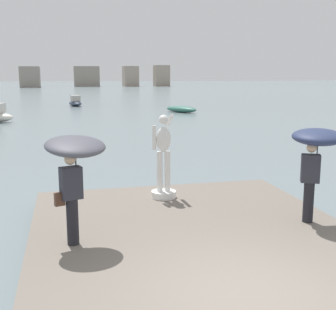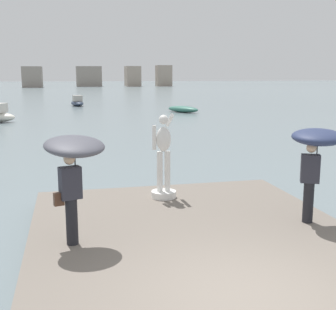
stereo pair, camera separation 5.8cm
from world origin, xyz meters
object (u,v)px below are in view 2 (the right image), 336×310
Objects in this scene: boat_far at (77,102)px; onlooker_left at (73,159)px; boat_near at (183,109)px; onlooker_right at (316,147)px; statue_white_figure at (164,163)px.

onlooker_left is at bearing -91.41° from boat_far.
onlooker_right is at bearing -100.00° from boat_near.
onlooker_right is at bearing -43.76° from statue_white_figure.
onlooker_right is (2.70, -2.59, 0.74)m from statue_white_figure.
onlooker_left reaches higher than boat_far.
onlooker_left is 4.97m from onlooker_right.
onlooker_left is at bearing -179.23° from onlooker_right.
statue_white_figure is 40.63m from boat_far.
onlooker_right is 0.55× the size of boat_near.
onlooker_left is 1.01× the size of onlooker_right.
boat_near is at bearing 74.17° from statue_white_figure.
boat_far reaches higher than boat_near.
onlooker_left is 33.90m from boat_near.
onlooker_right is at bearing -84.83° from boat_far.
onlooker_right reaches higher than boat_near.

